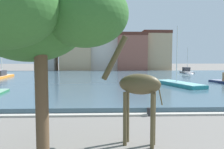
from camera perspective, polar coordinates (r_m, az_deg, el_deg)
harbor_water at (r=34.97m, az=-2.32°, el=-1.20°), size 82.56×43.06×0.41m
quay_edge_coping at (r=13.48m, az=-2.59°, el=-10.44°), size 82.56×0.50×0.12m
giraffe_statue at (r=8.70m, az=6.32°, el=-3.05°), size 2.58×1.30×4.63m
sailboat_teal at (r=26.37m, az=16.17°, el=-2.62°), size 4.13×8.09×7.15m
sailboat_orange at (r=39.89m, az=-26.71°, el=-0.49°), size 2.53×8.24×7.83m
sailboat_grey at (r=49.24m, az=18.99°, el=0.51°), size 2.44×6.14×5.83m
shade_tree at (r=7.79m, az=-19.54°, el=15.27°), size 5.55×5.66×6.62m
mooring_bollard at (r=13.56m, az=9.57°, el=-9.58°), size 0.24×0.24×0.50m
townhouse_tall_gabled at (r=61.02m, az=-16.76°, el=6.98°), size 5.12×5.65×13.33m
townhouse_corner_house at (r=61.36m, az=-9.25°, el=6.45°), size 8.39×7.42×11.96m
townhouse_end_terrace at (r=61.67m, az=-2.09°, el=5.84°), size 9.17×6.35×10.57m
townhouse_wide_warehouse at (r=60.20m, az=5.06°, el=5.77°), size 7.84×7.00×10.37m
townhouse_narrow_midrow at (r=63.36m, az=11.11°, el=5.95°), size 7.62×7.91×11.09m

